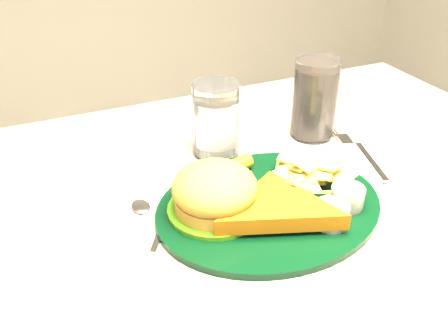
% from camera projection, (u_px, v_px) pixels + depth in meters
% --- Properties ---
extents(dinner_plate, '(0.38, 0.32, 0.08)m').
position_uv_depth(dinner_plate, '(270.00, 187.00, 0.74)').
color(dinner_plate, black).
rests_on(dinner_plate, table).
extents(water_glass, '(0.09, 0.09, 0.13)m').
position_uv_depth(water_glass, '(216.00, 120.00, 0.87)').
color(water_glass, silver).
rests_on(water_glass, table).
extents(cola_glass, '(0.11, 0.11, 0.15)m').
position_uv_depth(cola_glass, '(315.00, 99.00, 0.93)').
color(cola_glass, black).
rests_on(cola_glass, table).
extents(fork_napkin, '(0.17, 0.20, 0.01)m').
position_uv_depth(fork_napkin, '(367.00, 159.00, 0.88)').
color(fork_napkin, white).
rests_on(fork_napkin, table).
extents(spoon, '(0.10, 0.13, 0.01)m').
position_uv_depth(spoon, '(161.00, 229.00, 0.71)').
color(spoon, silver).
rests_on(spoon, table).
extents(wrapped_straw, '(0.20, 0.11, 0.01)m').
position_uv_depth(wrapped_straw, '(187.00, 174.00, 0.84)').
color(wrapped_straw, white).
rests_on(wrapped_straw, table).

